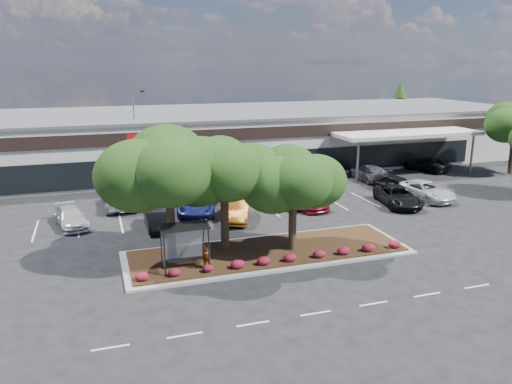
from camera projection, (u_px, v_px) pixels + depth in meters
name	position (u px, v px, depth m)	size (l,w,h in m)	color
ground	(324.00, 275.00, 28.58)	(160.00, 160.00, 0.00)	black
retail_store	(200.00, 138.00, 58.97)	(80.40, 25.20, 6.25)	silver
landscape_island	(268.00, 252.00, 31.62)	(18.00, 6.00, 0.26)	#999A95
lane_markings	(263.00, 221.00, 38.12)	(33.12, 20.06, 0.01)	silver
shrub_row	(280.00, 258.00, 29.59)	(17.00, 0.80, 0.50)	maroon
bus_shelter	(184.00, 234.00, 28.44)	(2.75, 1.55, 2.59)	black
island_tree_west	(170.00, 196.00, 29.23)	(7.20, 7.20, 7.89)	#16340C
island_tree_mid	(224.00, 193.00, 31.01)	(6.60, 6.60, 7.32)	#16340C
island_tree_east	(293.00, 200.00, 30.94)	(5.80, 5.80, 6.50)	#16340C
conifer_north_east	(399.00, 110.00, 78.17)	(3.96, 3.96, 9.00)	#16340C
person_waiting	(206.00, 255.00, 28.72)	(0.58, 0.38, 1.58)	#594C47
light_pole	(137.00, 140.00, 50.90)	(1.40, 0.82, 9.18)	#999A95
car_0	(71.00, 217.00, 36.84)	(1.93, 4.74, 1.38)	#B9B9B9
car_1	(156.00, 219.00, 36.44)	(1.49, 4.28, 1.41)	black
car_2	(198.00, 202.00, 40.23)	(2.86, 6.20, 1.72)	navy
car_3	(238.00, 210.00, 38.28)	(1.68, 4.81, 1.59)	brown
car_4	(289.00, 195.00, 42.72)	(2.26, 5.56, 1.61)	maroon
car_5	(303.00, 197.00, 41.90)	(2.36, 5.81, 1.69)	maroon
car_6	(398.00, 196.00, 42.20)	(2.65, 5.74, 1.60)	black
car_7	(397.00, 184.00, 46.23)	(1.92, 4.76, 1.62)	black
car_8	(425.00, 191.00, 44.08)	(2.65, 5.75, 1.60)	silver
car_9	(139.00, 191.00, 44.17)	(1.70, 4.24, 1.44)	#195622
car_10	(120.00, 197.00, 41.74)	(2.73, 5.93, 1.65)	silver
car_11	(180.00, 190.00, 44.53)	(2.34, 5.07, 1.41)	maroon
car_12	(204.00, 183.00, 46.59)	(2.35, 5.77, 1.67)	maroon
car_14	(303.00, 175.00, 50.03)	(2.81, 6.09, 1.69)	white
car_16	(369.00, 173.00, 51.04)	(2.32, 5.70, 1.65)	#595960
car_17	(426.00, 164.00, 55.77)	(2.44, 5.30, 1.47)	black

